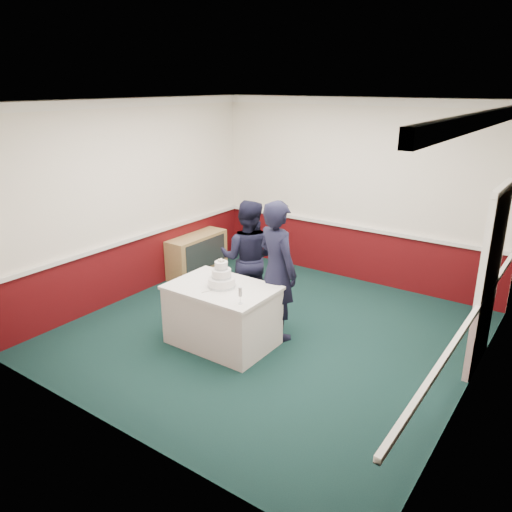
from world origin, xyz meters
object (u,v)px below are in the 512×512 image
Objects in this scene: cake_knife at (210,291)px; champagne_flute at (240,293)px; wedding_cake at (222,278)px; person_man at (248,258)px; cake_table at (222,315)px; sideboard at (197,254)px; person_woman at (277,270)px.

cake_knife is 1.07× the size of champagne_flute.
person_man is at bearing 106.47° from wedding_cake.
sideboard is at bearing 138.58° from cake_table.
champagne_flute is (0.53, -0.08, 0.14)m from cake_knife.
cake_table is at bearing 72.41° from person_woman.
cake_table is 0.44m from cake_knife.
cake_knife is at bearing 78.39° from person_man.
sideboard is at bearing -5.25° from person_woman.
person_man is at bearing 122.88° from cake_knife.
person_man is (-0.25, 1.14, 0.05)m from cake_knife.
sideboard is 0.65× the size of person_woman.
wedding_cake is (1.93, -1.70, 0.55)m from sideboard.
person_man is (1.65, -0.76, 0.49)m from sideboard.
cake_table is 0.79× the size of person_man.
champagne_flute is at bearing -39.21° from sideboard.
cake_knife is at bearing -98.53° from cake_table.
champagne_flute is at bearing 113.46° from person_woman.
wedding_cake is 0.20× the size of person_woman.
sideboard is 5.85× the size of champagne_flute.
wedding_cake is at bearing 150.75° from champagne_flute.
wedding_cake is 0.57m from champagne_flute.
cake_table is 0.90m from person_woman.
champagne_flute is (0.50, -0.28, 0.53)m from cake_table.
champagne_flute is 0.11× the size of person_woman.
champagne_flute is (0.50, -0.28, 0.03)m from wedding_cake.
cake_table is (1.93, -1.70, 0.05)m from sideboard.
cake_table is at bearing 82.59° from person_man.
wedding_cake is at bearing 82.59° from person_man.
cake_knife is (1.90, -1.90, 0.44)m from sideboard.
champagne_flute is at bearing 98.63° from person_man.
champagne_flute reaches higher than sideboard.
sideboard is 0.71× the size of person_man.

